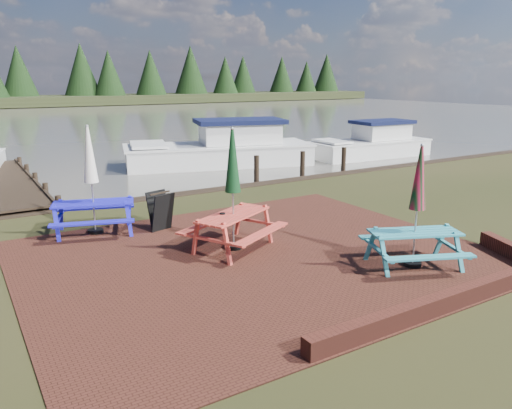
{
  "coord_description": "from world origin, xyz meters",
  "views": [
    {
      "loc": [
        -5.03,
        -7.12,
        3.53
      ],
      "look_at": [
        0.17,
        1.33,
        1.0
      ],
      "focal_mm": 35.0,
      "sensor_mm": 36.0,
      "label": 1
    }
  ],
  "objects_px": {
    "chalkboard": "(161,211)",
    "jetty": "(9,182)",
    "picnic_table_teal": "(416,226)",
    "boat_far": "(372,145)",
    "boat_near": "(223,151)",
    "picnic_table_blue": "(93,197)",
    "picnic_table_red": "(233,208)"
  },
  "relations": [
    {
      "from": "picnic_table_teal",
      "to": "boat_near",
      "type": "relative_size",
      "value": 0.28
    },
    {
      "from": "chalkboard",
      "to": "jetty",
      "type": "distance_m",
      "value": 7.94
    },
    {
      "from": "picnic_table_teal",
      "to": "picnic_table_red",
      "type": "xyz_separation_m",
      "value": [
        -2.44,
        2.69,
        0.07
      ]
    },
    {
      "from": "picnic_table_teal",
      "to": "picnic_table_red",
      "type": "relative_size",
      "value": 0.92
    },
    {
      "from": "boat_far",
      "to": "chalkboard",
      "type": "bearing_deg",
      "value": 119.52
    },
    {
      "from": "picnic_table_teal",
      "to": "boat_near",
      "type": "height_order",
      "value": "picnic_table_teal"
    },
    {
      "from": "picnic_table_red",
      "to": "chalkboard",
      "type": "xyz_separation_m",
      "value": [
        -0.8,
        2.1,
        -0.42
      ]
    },
    {
      "from": "chalkboard",
      "to": "jetty",
      "type": "bearing_deg",
      "value": 91.56
    },
    {
      "from": "picnic_table_red",
      "to": "chalkboard",
      "type": "height_order",
      "value": "picnic_table_red"
    },
    {
      "from": "picnic_table_blue",
      "to": "boat_near",
      "type": "relative_size",
      "value": 0.29
    },
    {
      "from": "picnic_table_teal",
      "to": "picnic_table_blue",
      "type": "bearing_deg",
      "value": 154.33
    },
    {
      "from": "picnic_table_red",
      "to": "boat_far",
      "type": "height_order",
      "value": "picnic_table_red"
    },
    {
      "from": "jetty",
      "to": "boat_near",
      "type": "height_order",
      "value": "boat_near"
    },
    {
      "from": "picnic_table_teal",
      "to": "jetty",
      "type": "xyz_separation_m",
      "value": [
        -5.76,
        12.31,
        -0.71
      ]
    },
    {
      "from": "picnic_table_teal",
      "to": "picnic_table_blue",
      "type": "distance_m",
      "value": 7.08
    },
    {
      "from": "chalkboard",
      "to": "jetty",
      "type": "height_order",
      "value": "chalkboard"
    },
    {
      "from": "chalkboard",
      "to": "picnic_table_blue",
      "type": "bearing_deg",
      "value": 141.91
    },
    {
      "from": "picnic_table_blue",
      "to": "chalkboard",
      "type": "bearing_deg",
      "value": -3.29
    },
    {
      "from": "picnic_table_blue",
      "to": "chalkboard",
      "type": "relative_size",
      "value": 2.72
    },
    {
      "from": "boat_near",
      "to": "boat_far",
      "type": "distance_m",
      "value": 7.42
    },
    {
      "from": "boat_far",
      "to": "picnic_table_teal",
      "type": "bearing_deg",
      "value": 141.7
    },
    {
      "from": "boat_near",
      "to": "boat_far",
      "type": "xyz_separation_m",
      "value": [
        7.23,
        -1.68,
        -0.08
      ]
    },
    {
      "from": "jetty",
      "to": "boat_near",
      "type": "bearing_deg",
      "value": 4.99
    },
    {
      "from": "picnic_table_teal",
      "to": "boat_far",
      "type": "distance_m",
      "value": 15.18
    },
    {
      "from": "picnic_table_blue",
      "to": "boat_far",
      "type": "distance_m",
      "value": 15.89
    },
    {
      "from": "chalkboard",
      "to": "jetty",
      "type": "relative_size",
      "value": 0.1
    },
    {
      "from": "picnic_table_teal",
      "to": "boat_far",
      "type": "relative_size",
      "value": 0.38
    },
    {
      "from": "picnic_table_blue",
      "to": "chalkboard",
      "type": "xyz_separation_m",
      "value": [
        1.41,
        -0.55,
        -0.4
      ]
    },
    {
      "from": "picnic_table_red",
      "to": "boat_far",
      "type": "bearing_deg",
      "value": 7.78
    },
    {
      "from": "boat_near",
      "to": "picnic_table_teal",
      "type": "bearing_deg",
      "value": -176.49
    },
    {
      "from": "picnic_table_red",
      "to": "picnic_table_teal",
      "type": "bearing_deg",
      "value": -74.94
    },
    {
      "from": "boat_near",
      "to": "boat_far",
      "type": "height_order",
      "value": "boat_near"
    }
  ]
}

